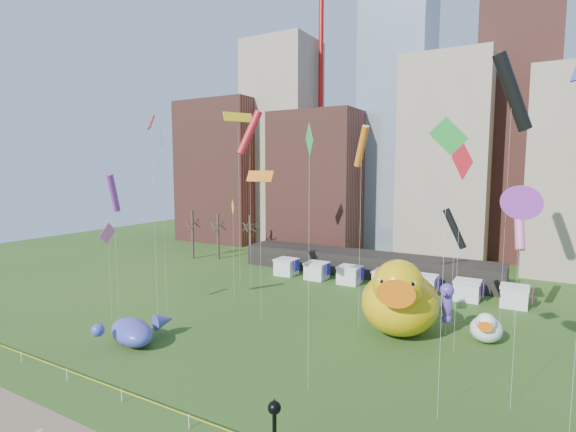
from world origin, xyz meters
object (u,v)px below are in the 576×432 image
Objects in this scene: big_duck at (400,299)px; seahorse_green at (386,293)px; small_duck at (486,328)px; whale_inflatable at (134,331)px; seahorse_purple at (447,300)px.

seahorse_green is (-1.14, -0.41, 0.52)m from big_duck.
big_duck is at bearing -165.34° from small_duck.
small_duck is at bearing 21.33° from seahorse_green.
whale_inflatable is (-27.42, -15.95, -0.19)m from small_duck.
big_duck is 1.90× the size of seahorse_green.
seahorse_purple is 0.69× the size of whale_inflatable.
big_duck reaches higher than seahorse_green.
small_duck is 4.01m from seahorse_purple.
seahorse_green reaches higher than whale_inflatable.
small_duck is at bearing 9.22° from seahorse_purple.
seahorse_green is 1.11× the size of seahorse_purple.
whale_inflatable is at bearing -156.79° from big_duck.
big_duck is 1.32m from seahorse_green.
big_duck reaches higher than seahorse_purple.
whale_inflatable is at bearing -151.75° from small_duck.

